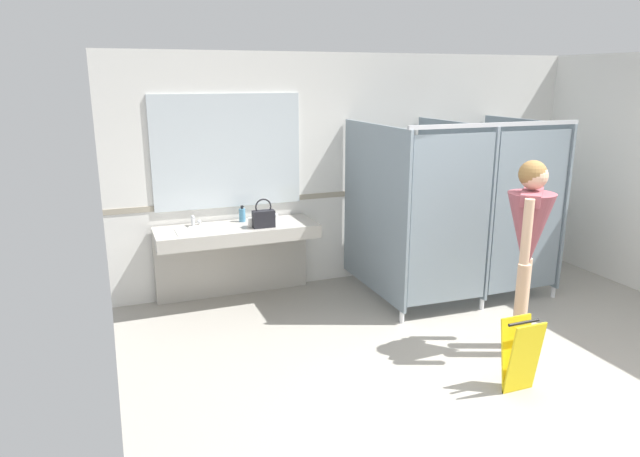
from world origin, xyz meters
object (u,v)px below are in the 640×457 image
Objects in this scene: person_standing at (528,233)px; paper_cup at (251,222)px; handbag at (264,218)px; wet_floor_sign at (521,355)px; soap_dispenser at (242,215)px.

person_standing is 18.84× the size of paper_cup.
person_standing is at bearing -46.14° from handbag.
person_standing is 1.07m from wet_floor_sign.
handbag is 2.88m from wet_floor_sign.
person_standing is 5.59× the size of handbag.
soap_dispenser is 3.22m from wet_floor_sign.
person_standing reaches higher than handbag.
handbag is 0.36m from soap_dispenser.
person_standing is 2.90× the size of wet_floor_sign.
paper_cup is at bearing -80.80° from soap_dispenser.
handbag is 0.52× the size of wet_floor_sign.
paper_cup reaches higher than wet_floor_sign.
person_standing is at bearing 50.61° from wet_floor_sign.
handbag reaches higher than soap_dispenser.
handbag is (-1.82, 1.89, -0.14)m from person_standing.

